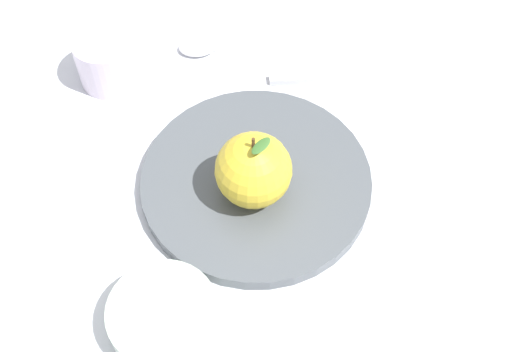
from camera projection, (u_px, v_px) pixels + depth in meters
ground_plane at (263, 172)px, 0.78m from camera, size 2.40×2.40×0.00m
dinner_plate at (256, 181)px, 0.76m from camera, size 0.26×0.26×0.02m
apple at (253, 170)px, 0.71m from camera, size 0.08×0.08×0.10m
side_bowl at (163, 316)px, 0.65m from camera, size 0.11×0.11×0.04m
cup at (107, 58)px, 0.83m from camera, size 0.08×0.08×0.07m
knife at (267, 81)px, 0.86m from camera, size 0.17×0.15×0.01m
spoon at (211, 48)px, 0.89m from camera, size 0.15×0.13×0.01m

